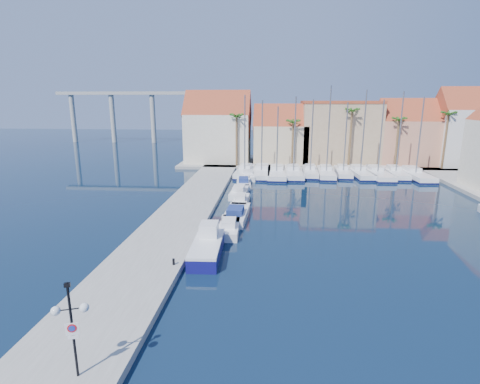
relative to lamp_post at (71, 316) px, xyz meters
name	(u,v)px	position (x,y,z in m)	size (l,w,h in m)	color
ground	(264,271)	(7.85, 11.94, -3.42)	(260.00, 260.00, 0.00)	black
quay_west	(185,211)	(-1.15, 25.44, -3.17)	(6.00, 77.00, 0.50)	gray
shore_north	(321,163)	(17.85, 59.94, -3.17)	(54.00, 16.00, 0.50)	gray
lamp_post	(71,316)	(0.00, 0.00, 0.00)	(1.45, 0.75, 4.45)	black
bollard	(174,262)	(1.25, 11.42, -2.69)	(0.19, 0.19, 0.46)	black
fishing_boat	(207,246)	(3.21, 14.56, -2.65)	(2.44, 6.71, 2.32)	#11105E
motorboat_west_0	(229,227)	(4.34, 20.01, -2.91)	(2.05, 5.85, 1.40)	white
motorboat_west_1	(236,214)	(4.62, 24.13, -2.91)	(2.55, 7.11, 1.40)	white
motorboat_west_2	(241,201)	(4.66, 29.53, -2.91)	(1.78, 5.27, 1.40)	white
motorboat_west_3	(239,192)	(4.09, 33.93, -2.91)	(2.24, 6.30, 1.40)	white
motorboat_west_4	(244,183)	(4.22, 39.42, -2.91)	(2.41, 6.18, 1.40)	white
motorboat_west_5	(248,175)	(4.46, 45.08, -2.91)	(2.69, 6.57, 1.40)	white
sailboat_0	(245,171)	(3.85, 47.84, -2.83)	(3.25, 10.16, 12.93)	white
sailboat_1	(262,172)	(6.60, 47.87, -2.85)	(3.32, 11.24, 12.11)	white
sailboat_2	(277,173)	(9.05, 47.28, -2.86)	(2.93, 11.02, 11.16)	white
sailboat_3	(293,172)	(11.78, 47.70, -2.84)	(3.00, 10.67, 12.67)	white
sailboat_4	(310,172)	(14.59, 48.51, -2.82)	(2.75, 8.99, 12.25)	white
sailboat_5	(326,172)	(17.14, 47.94, -2.80)	(3.16, 9.84, 14.31)	white
sailboat_6	(343,172)	(20.00, 48.81, -2.82)	(2.86, 8.81, 11.77)	white
sailboat_7	(359,172)	(22.61, 48.52, -2.82)	(3.25, 10.08, 13.70)	white
sailboat_8	(376,173)	(25.22, 48.12, -2.85)	(3.38, 11.10, 12.22)	white
sailboat_9	(395,173)	(28.30, 48.70, -2.81)	(2.81, 9.47, 13.45)	white
sailboat_10	(414,174)	(30.99, 47.77, -2.84)	(3.45, 10.88, 12.60)	white
building_0	(218,130)	(-2.15, 58.94, 3.11)	(12.30, 9.00, 13.50)	beige
building_1	(281,137)	(9.85, 58.94, 1.88)	(10.30, 8.00, 11.00)	#CDB491
building_2	(339,132)	(20.85, 59.94, 2.84)	(14.20, 10.20, 11.50)	tan
building_3	(405,135)	(32.85, 58.94, 2.44)	(10.30, 8.00, 12.00)	tan
building_4	(460,130)	(41.85, 57.94, 3.55)	(8.30, 8.00, 14.00)	silver
palm_0	(237,118)	(1.85, 53.94, 5.66)	(2.60, 2.60, 10.15)	brown
palm_1	(293,123)	(11.85, 53.94, 4.72)	(2.60, 2.60, 9.15)	brown
palm_2	(352,113)	(21.85, 53.94, 6.60)	(2.60, 2.60, 11.15)	brown
palm_3	(399,121)	(29.85, 53.94, 5.19)	(2.60, 2.60, 9.65)	brown
palm_4	(448,116)	(37.85, 53.94, 6.13)	(2.60, 2.60, 10.65)	brown
viaduct	(135,107)	(-31.22, 93.94, 6.83)	(48.00, 2.20, 14.45)	#9E9E99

